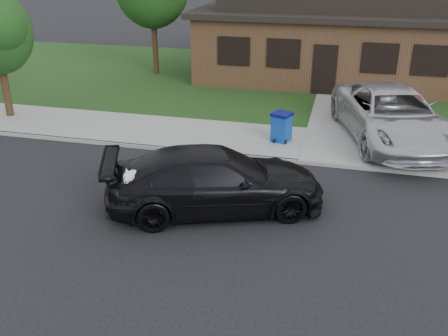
# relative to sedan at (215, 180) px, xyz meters

# --- Properties ---
(ground) EXTENTS (120.00, 120.00, 0.00)m
(ground) POSITION_rel_sedan_xyz_m (-2.02, -0.14, -0.79)
(ground) COLOR black
(ground) RESTS_ON ground
(sidewalk) EXTENTS (60.00, 3.00, 0.12)m
(sidewalk) POSITION_rel_sedan_xyz_m (-2.02, 4.86, -0.73)
(sidewalk) COLOR gray
(sidewalk) RESTS_ON ground
(curb) EXTENTS (60.00, 0.12, 0.12)m
(curb) POSITION_rel_sedan_xyz_m (-2.02, 3.36, -0.73)
(curb) COLOR gray
(curb) RESTS_ON ground
(lawn) EXTENTS (60.00, 13.00, 0.13)m
(lawn) POSITION_rel_sedan_xyz_m (-2.02, 12.86, -0.72)
(lawn) COLOR #193814
(lawn) RESTS_ON ground
(driveway) EXTENTS (4.50, 13.00, 0.14)m
(driveway) POSITION_rel_sedan_xyz_m (3.98, 9.86, -0.72)
(driveway) COLOR gray
(driveway) RESTS_ON ground
(sedan) EXTENTS (5.86, 4.02, 1.57)m
(sedan) POSITION_rel_sedan_xyz_m (0.00, 0.00, 0.00)
(sedan) COLOR black
(sedan) RESTS_ON ground
(minivan) EXTENTS (4.40, 6.70, 1.71)m
(minivan) POSITION_rel_sedan_xyz_m (4.50, 5.77, 0.21)
(minivan) COLOR silver
(minivan) RESTS_ON driveway
(recycling_bin) EXTENTS (0.75, 0.75, 0.98)m
(recycling_bin) POSITION_rel_sedan_xyz_m (0.99, 4.86, -0.18)
(recycling_bin) COLOR #0E3FA1
(recycling_bin) RESTS_ON sidewalk
(house) EXTENTS (12.60, 8.60, 4.65)m
(house) POSITION_rel_sedan_xyz_m (1.98, 14.86, 1.35)
(house) COLOR #422B1C
(house) RESTS_ON ground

